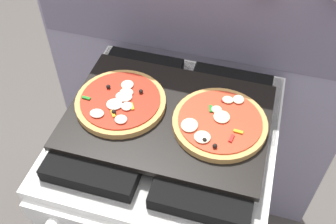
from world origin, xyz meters
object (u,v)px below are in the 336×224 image
(baking_tray, at_px, (168,117))
(pizza_right, at_px, (220,121))
(pizza_left, at_px, (120,102))
(stove, at_px, (168,203))

(baking_tray, height_order, pizza_right, pizza_right)
(pizza_left, height_order, pizza_right, same)
(pizza_left, bearing_deg, pizza_right, 1.53)
(stove, xyz_separation_m, baking_tray, (0.00, 0.00, 0.46))
(pizza_left, distance_m, pizza_right, 0.27)
(stove, bearing_deg, pizza_left, -179.29)
(stove, bearing_deg, pizza_right, 2.33)
(baking_tray, distance_m, pizza_right, 0.14)
(baking_tray, xyz_separation_m, pizza_left, (-0.13, -0.00, 0.02))
(pizza_left, bearing_deg, baking_tray, 1.41)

